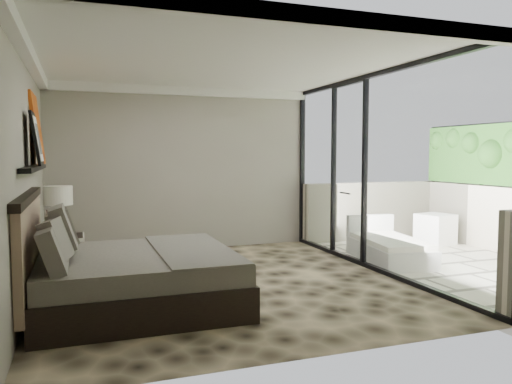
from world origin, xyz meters
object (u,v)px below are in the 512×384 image
object	(u,v)px
lounger	(388,248)
ottoman	(435,229)
bed	(128,275)
nightstand	(63,252)
table_lamp	(58,204)

from	to	relation	value
lounger	ottoman	bearing A→B (deg)	37.88
bed	nightstand	world-z (taller)	bed
ottoman	lounger	bearing A→B (deg)	-151.03
table_lamp	lounger	xyz separation A→B (m)	(4.80, -0.80, -0.77)
ottoman	nightstand	bearing A→B (deg)	-179.23
nightstand	ottoman	xyz separation A→B (m)	(6.40, 0.09, -0.01)
bed	table_lamp	distance (m)	2.12
nightstand	ottoman	world-z (taller)	nightstand
bed	nightstand	size ratio (longest dim) A/B	3.73
ottoman	lounger	xyz separation A→B (m)	(-1.63, -0.90, -0.08)
table_lamp	nightstand	bearing A→B (deg)	22.18
nightstand	bed	bearing A→B (deg)	-90.47
bed	lounger	world-z (taller)	bed
ottoman	lounger	size ratio (longest dim) A/B	0.32
lounger	table_lamp	bearing A→B (deg)	179.42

